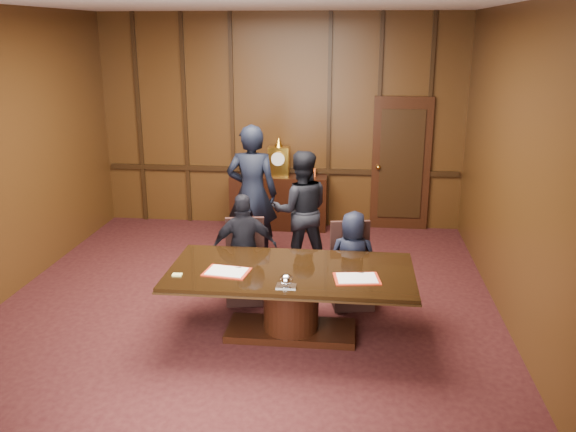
% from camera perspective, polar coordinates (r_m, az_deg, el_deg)
% --- Properties ---
extents(room, '(7.00, 7.04, 3.50)m').
position_cam_1_polar(room, '(6.89, -3.61, 4.59)').
color(room, black).
rests_on(room, ground).
extents(sideboard, '(1.60, 0.45, 1.54)m').
position_cam_1_polar(sideboard, '(10.20, -0.85, 1.53)').
color(sideboard, black).
rests_on(sideboard, ground).
extents(conference_table, '(2.62, 1.32, 0.76)m').
position_cam_1_polar(conference_table, '(6.60, 0.29, -7.05)').
color(conference_table, black).
rests_on(conference_table, ground).
extents(folder_left, '(0.50, 0.39, 0.02)m').
position_cam_1_polar(folder_left, '(6.46, -5.74, -5.20)').
color(folder_left, '#B72610').
rests_on(folder_left, conference_table).
extents(folder_right, '(0.50, 0.39, 0.02)m').
position_cam_1_polar(folder_right, '(6.29, 6.46, -5.83)').
color(folder_right, '#B72610').
rests_on(folder_right, conference_table).
extents(inkstand, '(0.20, 0.14, 0.12)m').
position_cam_1_polar(inkstand, '(6.07, -0.16, -6.14)').
color(inkstand, white).
rests_on(inkstand, conference_table).
extents(notepad, '(0.10, 0.07, 0.01)m').
position_cam_1_polar(notepad, '(6.45, -10.33, -5.43)').
color(notepad, '#EEE774').
rests_on(notepad, conference_table).
extents(chair_left, '(0.56, 0.56, 0.99)m').
position_cam_1_polar(chair_left, '(7.57, -3.97, -5.64)').
color(chair_left, black).
rests_on(chair_left, ground).
extents(chair_right, '(0.56, 0.56, 0.99)m').
position_cam_1_polar(chair_right, '(7.46, 5.96, -6.05)').
color(chair_right, black).
rests_on(chair_right, ground).
extents(signatory_left, '(0.85, 0.51, 1.36)m').
position_cam_1_polar(signatory_left, '(7.36, -4.09, -3.09)').
color(signatory_left, black).
rests_on(signatory_left, ground).
extents(signatory_right, '(0.60, 0.41, 1.18)m').
position_cam_1_polar(signatory_right, '(7.28, 6.07, -4.12)').
color(signatory_right, black).
rests_on(signatory_right, ground).
extents(witness_left, '(0.72, 0.47, 1.97)m').
position_cam_1_polar(witness_left, '(8.65, -3.38, 2.11)').
color(witness_left, black).
rests_on(witness_left, ground).
extents(witness_right, '(0.91, 0.76, 1.67)m').
position_cam_1_polar(witness_right, '(8.35, 1.23, 0.51)').
color(witness_right, black).
rests_on(witness_right, ground).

